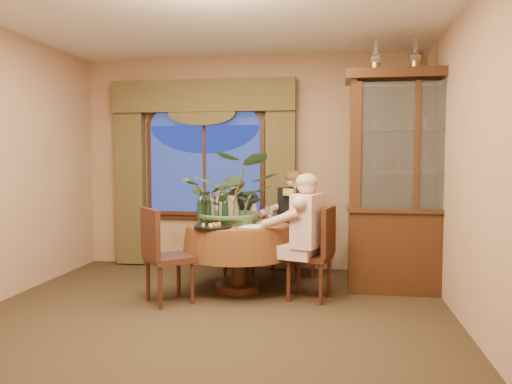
% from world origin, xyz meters
% --- Properties ---
extents(floor, '(5.00, 5.00, 0.00)m').
position_xyz_m(floor, '(0.00, 0.00, 0.00)').
color(floor, black).
rests_on(floor, ground).
extents(wall_back, '(4.50, 0.00, 4.50)m').
position_xyz_m(wall_back, '(0.00, 2.50, 1.40)').
color(wall_back, '#9F7556').
rests_on(wall_back, ground).
extents(wall_right, '(0.00, 5.00, 5.00)m').
position_xyz_m(wall_right, '(2.25, 0.00, 1.40)').
color(wall_right, '#9F7556').
rests_on(wall_right, ground).
extents(window, '(1.62, 0.10, 1.32)m').
position_xyz_m(window, '(-0.60, 2.43, 1.30)').
color(window, navy).
rests_on(window, wall_back).
extents(arched_transom, '(1.60, 0.06, 0.44)m').
position_xyz_m(arched_transom, '(-0.60, 2.43, 2.08)').
color(arched_transom, navy).
rests_on(arched_transom, wall_back).
extents(drapery_left, '(0.38, 0.14, 2.32)m').
position_xyz_m(drapery_left, '(-1.63, 2.38, 1.18)').
color(drapery_left, '#453C20').
rests_on(drapery_left, floor).
extents(drapery_right, '(0.38, 0.14, 2.32)m').
position_xyz_m(drapery_right, '(0.43, 2.38, 1.18)').
color(drapery_right, '#453C20').
rests_on(drapery_right, floor).
extents(swag_valance, '(2.45, 0.16, 0.42)m').
position_xyz_m(swag_valance, '(-0.60, 2.35, 2.28)').
color(swag_valance, '#453C20').
rests_on(swag_valance, wall_back).
extents(dining_table, '(1.62, 1.62, 0.75)m').
position_xyz_m(dining_table, '(0.08, 1.25, 0.38)').
color(dining_table, maroon).
rests_on(dining_table, floor).
extents(china_cabinet, '(1.48, 0.58, 2.40)m').
position_xyz_m(china_cabinet, '(1.97, 1.56, 1.20)').
color(china_cabinet, black).
rests_on(china_cabinet, floor).
extents(oil_lamp_left, '(0.11, 0.11, 0.34)m').
position_xyz_m(oil_lamp_left, '(1.55, 1.56, 2.57)').
color(oil_lamp_left, '#A5722D').
rests_on(oil_lamp_left, china_cabinet).
extents(oil_lamp_center, '(0.11, 0.11, 0.34)m').
position_xyz_m(oil_lamp_center, '(1.97, 1.56, 2.57)').
color(oil_lamp_center, '#A5722D').
rests_on(oil_lamp_center, china_cabinet).
extents(oil_lamp_right, '(0.11, 0.11, 0.34)m').
position_xyz_m(oil_lamp_right, '(2.39, 1.56, 2.57)').
color(oil_lamp_right, '#A5722D').
rests_on(oil_lamp_right, china_cabinet).
extents(chair_right, '(0.51, 0.51, 0.96)m').
position_xyz_m(chair_right, '(0.87, 1.06, 0.48)').
color(chair_right, black).
rests_on(chair_right, floor).
extents(chair_back_right, '(0.59, 0.59, 0.96)m').
position_xyz_m(chair_back_right, '(0.63, 1.89, 0.48)').
color(chair_back_right, black).
rests_on(chair_back_right, floor).
extents(chair_back, '(0.49, 0.49, 0.96)m').
position_xyz_m(chair_back, '(-0.07, 2.07, 0.48)').
color(chair_back, black).
rests_on(chair_back, floor).
extents(chair_front_left, '(0.59, 0.59, 0.96)m').
position_xyz_m(chair_front_left, '(-0.52, 0.72, 0.48)').
color(chair_front_left, black).
rests_on(chair_front_left, floor).
extents(person_pink, '(0.56, 0.59, 1.32)m').
position_xyz_m(person_pink, '(0.86, 0.98, 0.66)').
color(person_pink, beige).
rests_on(person_pink, floor).
extents(person_back, '(0.52, 0.49, 1.23)m').
position_xyz_m(person_back, '(-0.08, 1.98, 0.62)').
color(person_back, black).
rests_on(person_back, floor).
extents(person_scarf, '(0.64, 0.64, 1.33)m').
position_xyz_m(person_scarf, '(0.67, 1.83, 0.66)').
color(person_scarf, black).
rests_on(person_scarf, floor).
extents(stoneware_vase, '(0.16, 0.16, 0.29)m').
position_xyz_m(stoneware_vase, '(-0.01, 1.39, 0.90)').
color(stoneware_vase, '#987C60').
rests_on(stoneware_vase, dining_table).
extents(centerpiece_plant, '(1.06, 1.18, 0.92)m').
position_xyz_m(centerpiece_plant, '(0.01, 1.35, 1.41)').
color(centerpiece_plant, '#3A5736').
rests_on(centerpiece_plant, dining_table).
extents(olive_bowl, '(0.14, 0.14, 0.04)m').
position_xyz_m(olive_bowl, '(0.15, 1.18, 0.77)').
color(olive_bowl, '#47512D').
rests_on(olive_bowl, dining_table).
extents(cheese_platter, '(0.39, 0.39, 0.02)m').
position_xyz_m(cheese_platter, '(-0.11, 0.89, 0.76)').
color(cheese_platter, black).
rests_on(cheese_platter, dining_table).
extents(wine_bottle_0, '(0.07, 0.07, 0.33)m').
position_xyz_m(wine_bottle_0, '(-0.24, 1.36, 0.92)').
color(wine_bottle_0, tan).
rests_on(wine_bottle_0, dining_table).
extents(wine_bottle_1, '(0.07, 0.07, 0.33)m').
position_xyz_m(wine_bottle_1, '(-0.04, 1.16, 0.92)').
color(wine_bottle_1, black).
rests_on(wine_bottle_1, dining_table).
extents(wine_bottle_2, '(0.07, 0.07, 0.33)m').
position_xyz_m(wine_bottle_2, '(-0.10, 1.29, 0.92)').
color(wine_bottle_2, tan).
rests_on(wine_bottle_2, dining_table).
extents(wine_bottle_3, '(0.07, 0.07, 0.33)m').
position_xyz_m(wine_bottle_3, '(-0.14, 1.40, 0.92)').
color(wine_bottle_3, black).
rests_on(wine_bottle_3, dining_table).
extents(wine_bottle_4, '(0.07, 0.07, 0.33)m').
position_xyz_m(wine_bottle_4, '(-0.25, 1.22, 0.92)').
color(wine_bottle_4, black).
rests_on(wine_bottle_4, dining_table).
extents(wine_bottle_5, '(0.07, 0.07, 0.33)m').
position_xyz_m(wine_bottle_5, '(-0.32, 1.17, 0.92)').
color(wine_bottle_5, black).
rests_on(wine_bottle_5, dining_table).
extents(tasting_paper_0, '(0.24, 0.32, 0.00)m').
position_xyz_m(tasting_paper_0, '(0.27, 1.05, 0.75)').
color(tasting_paper_0, white).
rests_on(tasting_paper_0, dining_table).
extents(tasting_paper_1, '(0.33, 0.37, 0.00)m').
position_xyz_m(tasting_paper_1, '(0.38, 1.41, 0.75)').
color(tasting_paper_1, white).
rests_on(tasting_paper_1, dining_table).
extents(wine_glass_person_pink, '(0.07, 0.07, 0.18)m').
position_xyz_m(wine_glass_person_pink, '(0.46, 1.12, 0.84)').
color(wine_glass_person_pink, silver).
rests_on(wine_glass_person_pink, dining_table).
extents(wine_glass_person_back, '(0.07, 0.07, 0.18)m').
position_xyz_m(wine_glass_person_back, '(-0.00, 1.64, 0.84)').
color(wine_glass_person_back, silver).
rests_on(wine_glass_person_back, dining_table).
extents(wine_glass_person_scarf, '(0.07, 0.07, 0.18)m').
position_xyz_m(wine_glass_person_scarf, '(0.37, 1.53, 0.84)').
color(wine_glass_person_scarf, silver).
rests_on(wine_glass_person_scarf, dining_table).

